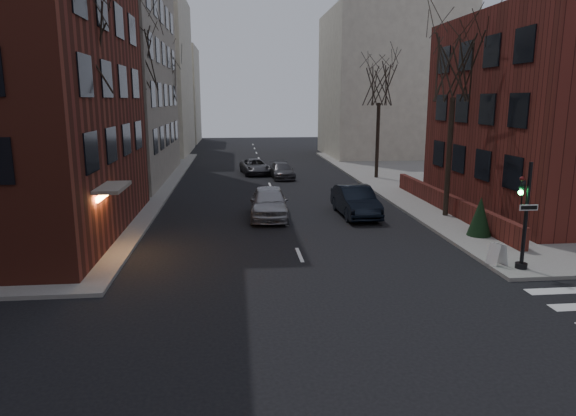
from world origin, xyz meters
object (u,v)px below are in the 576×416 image
Objects in this scene: tree_left_a at (78,46)px; tree_right_b at (380,83)px; car_lane_gray at (282,171)px; sandwich_board at (497,254)px; car_lane_far at (255,167)px; car_lane_silver at (269,202)px; streetlamp_near at (136,137)px; streetlamp_far at (175,122)px; parked_sedan at (355,201)px; tree_left_c at (164,80)px; evergreen_shrub at (480,216)px; tree_left_b at (134,58)px; traffic_signal at (524,223)px; tree_right_a at (455,66)px.

tree_left_a is 1.12× the size of tree_right_b.
car_lane_gray reaches higher than sandwich_board.
car_lane_far reaches higher than sandwich_board.
car_lane_silver is 17.01m from car_lane_far.
streetlamp_near is 20.00m from streetlamp_far.
parked_sedan is 17.71m from car_lane_far.
streetlamp_near is 13.02m from parked_sedan.
tree_left_c reaches higher than car_lane_far.
tree_left_c is 32.30m from evergreen_shrub.
streetlamp_near is at bearing 85.71° from tree_left_a.
parked_sedan is at bearing -81.33° from car_lane_far.
tree_right_b is 1.97× the size of car_lane_far.
tree_right_b is at bearing 18.82° from tree_left_b.
tree_left_b is at bearing 134.54° from traffic_signal.
parked_sedan is at bearing 131.26° from evergreen_shrub.
evergreen_shrub is at bearing -35.19° from tree_left_b.
car_lane_silver reaches higher than car_lane_far.
car_lane_far is at bearing -39.38° from streetlamp_far.
tree_left_a is 18.05m from tree_right_a.
sandwich_board is at bearing -79.44° from car_lane_gray.
tree_left_c reaches higher than streetlamp_far.
tree_left_a is 18.94m from evergreen_shrub.
tree_left_c is at bearing 145.81° from car_lane_far.
tree_right_b reaches higher than car_lane_gray.
tree_right_b is 20.01m from streetlamp_far.
car_lane_far is at bearing 157.55° from tree_right_b.
tree_left_b is at bearing -135.68° from car_lane_far.
tree_left_a is 18.49m from sandwich_board.
parked_sedan is at bearing 89.01° from sandwich_board.
traffic_signal is 18.66m from tree_left_a.
tree_right_b is 1.46× the size of streetlamp_far.
parked_sedan reaches higher than car_lane_far.
streetlamp_near reaches higher than evergreen_shrub.
car_lane_silver is at bearing -126.45° from tree_right_b.
tree_right_a is (0.86, 9.01, 6.12)m from traffic_signal.
traffic_signal is at bearing -98.32° from evergreen_shrub.
evergreen_shrub is at bearing -90.54° from tree_right_b.
tree_left_a reaches higher than traffic_signal.
car_lane_gray is 24.60m from sandwich_board.
tree_right_a is at bearing -54.69° from streetlamp_far.
car_lane_gray is at bearing 105.47° from traffic_signal.
tree_left_c is at bearing -106.70° from streetlamp_far.
tree_right_b is at bearing -13.71° from car_lane_gray.
tree_right_a is at bearing -24.44° from tree_left_b.
streetlamp_near reaches higher than car_lane_silver.
traffic_signal is at bearing -70.49° from parked_sedan.
sandwich_board is at bearing -93.81° from tree_right_b.
tree_left_a is 5.62× the size of evergreen_shrub.
tree_left_b is at bearing -90.00° from tree_left_c.
traffic_signal is 13.33m from car_lane_silver.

